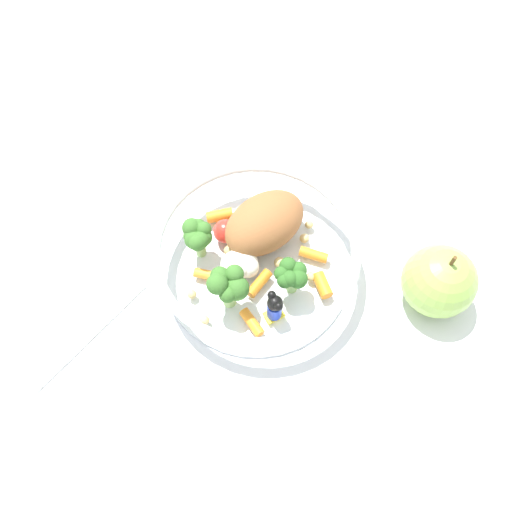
# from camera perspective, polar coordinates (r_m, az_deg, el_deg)

# --- Properties ---
(ground_plane) EXTENTS (2.40, 2.40, 0.00)m
(ground_plane) POSITION_cam_1_polar(r_m,az_deg,el_deg) (0.55, 1.48, -1.24)
(ground_plane) COLOR white
(food_container) EXTENTS (0.20, 0.20, 0.06)m
(food_container) POSITION_cam_1_polar(r_m,az_deg,el_deg) (0.53, -0.18, 0.57)
(food_container) COLOR white
(food_container) RESTS_ON ground_plane
(loose_apple) EXTENTS (0.07, 0.07, 0.08)m
(loose_apple) POSITION_cam_1_polar(r_m,az_deg,el_deg) (0.54, 19.07, -2.58)
(loose_apple) COLOR #8CB74C
(loose_apple) RESTS_ON ground_plane
(folded_napkin) EXTENTS (0.15, 0.17, 0.01)m
(folded_napkin) POSITION_cam_1_polar(r_m,az_deg,el_deg) (0.57, -21.02, -4.35)
(folded_napkin) COLOR white
(folded_napkin) RESTS_ON ground_plane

